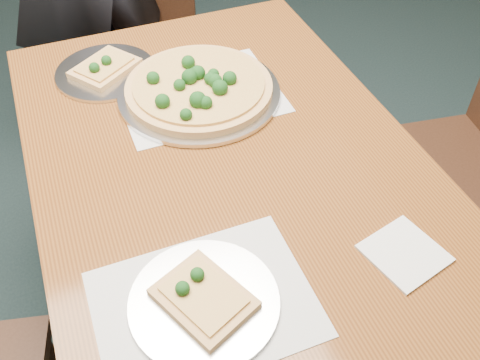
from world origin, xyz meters
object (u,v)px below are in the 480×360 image
object	(u,v)px
chair_far	(141,32)
pizza_pan	(199,88)
chair_right	(477,149)
dining_table	(240,207)
slice_plate_near	(204,300)
slice_plate_far	(105,70)

from	to	relation	value
chair_far	pizza_pan	bearing A→B (deg)	-68.27
chair_right	pizza_pan	distance (m)	0.88
pizza_pan	chair_right	bearing A→B (deg)	-18.47
dining_table	pizza_pan	xyz separation A→B (m)	(0.01, 0.34, 0.12)
dining_table	slice_plate_near	xyz separation A→B (m)	(-0.18, -0.27, 0.11)
slice_plate_far	chair_far	bearing A→B (deg)	69.82
dining_table	slice_plate_near	world-z (taller)	slice_plate_near
chair_right	pizza_pan	size ratio (longest dim) A/B	2.10
slice_plate_far	chair_right	bearing A→B (deg)	-24.54
dining_table	chair_right	distance (m)	0.82
slice_plate_near	chair_far	bearing A→B (deg)	81.90
chair_far	pizza_pan	xyz separation A→B (m)	(-0.00, -0.78, 0.26)
pizza_pan	slice_plate_near	world-z (taller)	pizza_pan
dining_table	chair_far	bearing A→B (deg)	89.06
chair_right	pizza_pan	xyz separation A→B (m)	(-0.79, 0.27, 0.26)
dining_table	slice_plate_far	xyz separation A→B (m)	(-0.20, 0.53, 0.10)
pizza_pan	slice_plate_far	world-z (taller)	pizza_pan
pizza_pan	slice_plate_far	size ratio (longest dim) A/B	1.55
slice_plate_near	dining_table	bearing A→B (deg)	56.69
chair_far	chair_right	bearing A→B (deg)	-30.98
pizza_pan	dining_table	bearing A→B (deg)	-92.49
dining_table	slice_plate_far	bearing A→B (deg)	110.49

